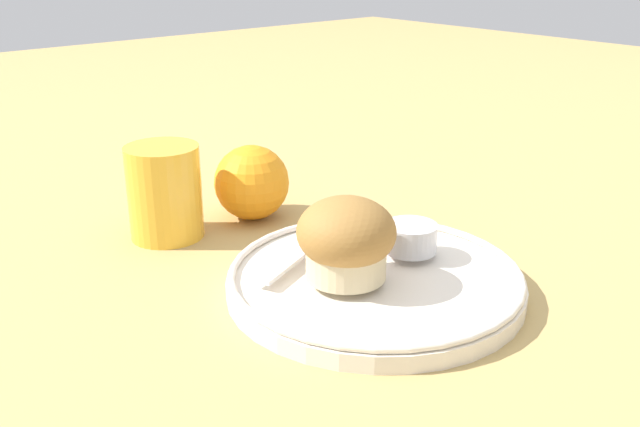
{
  "coord_description": "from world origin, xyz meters",
  "views": [
    {
      "loc": [
        -0.38,
        -0.39,
        0.27
      ],
      "look_at": [
        -0.02,
        0.03,
        0.06
      ],
      "focal_mm": 40.0,
      "sensor_mm": 36.0,
      "label": 1
    }
  ],
  "objects_px": {
    "butter_knife": "(311,243)",
    "orange_fruit": "(252,182)",
    "muffin": "(346,239)",
    "juice_glass": "(165,192)"
  },
  "relations": [
    {
      "from": "butter_knife",
      "to": "orange_fruit",
      "type": "distance_m",
      "value": 0.13
    },
    {
      "from": "butter_knife",
      "to": "orange_fruit",
      "type": "bearing_deg",
      "value": 54.91
    },
    {
      "from": "muffin",
      "to": "orange_fruit",
      "type": "xyz_separation_m",
      "value": [
        0.05,
        0.19,
        -0.01
      ]
    },
    {
      "from": "butter_knife",
      "to": "orange_fruit",
      "type": "relative_size",
      "value": 2.11
    },
    {
      "from": "orange_fruit",
      "to": "juice_glass",
      "type": "bearing_deg",
      "value": 170.85
    },
    {
      "from": "muffin",
      "to": "butter_knife",
      "type": "distance_m",
      "value": 0.07
    },
    {
      "from": "orange_fruit",
      "to": "juice_glass",
      "type": "xyz_separation_m",
      "value": [
        -0.09,
        0.01,
        0.01
      ]
    },
    {
      "from": "butter_knife",
      "to": "juice_glass",
      "type": "height_order",
      "value": "juice_glass"
    },
    {
      "from": "muffin",
      "to": "butter_knife",
      "type": "xyz_separation_m",
      "value": [
        0.02,
        0.06,
        -0.03
      ]
    },
    {
      "from": "muffin",
      "to": "juice_glass",
      "type": "height_order",
      "value": "juice_glass"
    }
  ]
}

